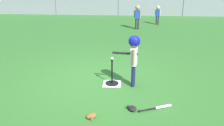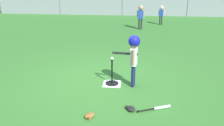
% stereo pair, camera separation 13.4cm
% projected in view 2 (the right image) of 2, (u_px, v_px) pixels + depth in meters
% --- Properties ---
extents(ground_plane, '(60.00, 60.00, 0.00)m').
position_uv_depth(ground_plane, '(100.00, 80.00, 6.42)').
color(ground_plane, '#336B28').
extents(home_plate, '(0.44, 0.44, 0.01)m').
position_uv_depth(home_plate, '(112.00, 84.00, 6.21)').
color(home_plate, white).
rests_on(home_plate, ground_plane).
extents(batting_tee, '(0.32, 0.32, 0.63)m').
position_uv_depth(batting_tee, '(112.00, 80.00, 6.17)').
color(batting_tee, black).
rests_on(batting_tee, ground_plane).
extents(baseball_on_tee, '(0.07, 0.07, 0.07)m').
position_uv_depth(baseball_on_tee, '(112.00, 58.00, 5.98)').
color(baseball_on_tee, white).
rests_on(baseball_on_tee, batting_tee).
extents(batter_child, '(0.65, 0.36, 1.26)m').
position_uv_depth(batter_child, '(134.00, 51.00, 5.79)').
color(batter_child, '#191E4C').
rests_on(batter_child, ground_plane).
extents(fielder_deep_left, '(0.28, 0.19, 0.98)m').
position_uv_depth(fielder_deep_left, '(161.00, 13.00, 12.83)').
color(fielder_deep_left, '#262626').
rests_on(fielder_deep_left, ground_plane).
extents(fielder_deep_right, '(0.34, 0.23, 1.14)m').
position_uv_depth(fielder_deep_right, '(141.00, 14.00, 11.78)').
color(fielder_deep_right, '#262626').
rests_on(fielder_deep_right, ground_plane).
extents(spare_bat_silver, '(0.69, 0.33, 0.06)m').
position_uv_depth(spare_bat_silver, '(159.00, 108.00, 5.05)').
color(spare_bat_silver, silver).
rests_on(spare_bat_silver, ground_plane).
extents(glove_by_plate, '(0.26, 0.27, 0.07)m').
position_uv_depth(glove_by_plate, '(89.00, 116.00, 4.77)').
color(glove_by_plate, brown).
rests_on(glove_by_plate, ground_plane).
extents(glove_near_bats, '(0.22, 0.26, 0.07)m').
position_uv_depth(glove_near_bats, '(131.00, 109.00, 5.02)').
color(glove_near_bats, black).
rests_on(glove_near_bats, ground_plane).
extents(outfield_fence, '(16.06, 0.06, 1.15)m').
position_uv_depth(outfield_fence, '(122.00, 6.00, 15.60)').
color(outfield_fence, slate).
rests_on(outfield_fence, ground_plane).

